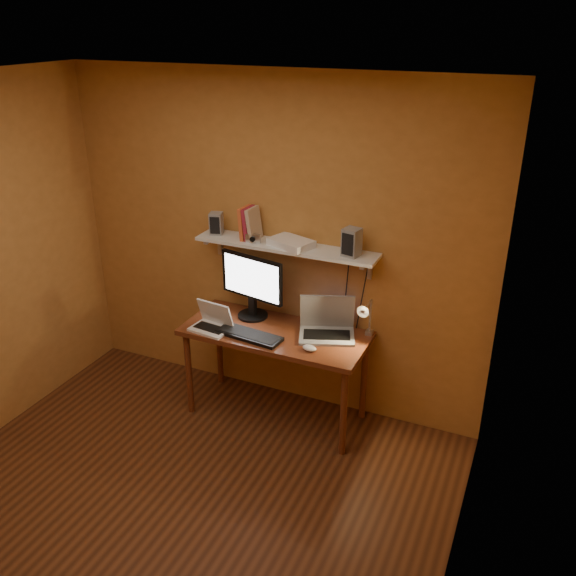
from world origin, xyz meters
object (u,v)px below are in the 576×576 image
at_px(laptop, 327,325).
at_px(speaker_right, 352,242).
at_px(shelf_camera, 253,238).
at_px(mouse, 310,348).
at_px(keyboard, 249,335).
at_px(wall_shelf, 286,247).
at_px(router, 291,243).
at_px(speaker_left, 216,223).
at_px(desk, 275,341).
at_px(desk_lamp, 366,315).
at_px(netbook, 213,322).
at_px(monitor, 252,283).

relative_size(laptop, speaker_right, 2.39).
bearing_deg(shelf_camera, laptop, -2.00).
bearing_deg(mouse, keyboard, -169.84).
xyz_separation_m(wall_shelf, router, (0.05, -0.01, 0.04)).
height_order(wall_shelf, mouse, wall_shelf).
bearing_deg(laptop, speaker_left, 154.45).
height_order(laptop, speaker_left, speaker_left).
bearing_deg(desk, desk_lamp, 10.81).
relative_size(wall_shelf, keyboard, 2.79).
xyz_separation_m(desk, laptop, (0.37, 0.12, 0.16)).
bearing_deg(speaker_left, router, -17.57).
relative_size(netbook, desk_lamp, 0.84).
xyz_separation_m(desk, desk_lamp, (0.66, 0.13, 0.29)).
xyz_separation_m(desk, shelf_camera, (-0.24, 0.14, 0.74)).
xyz_separation_m(keyboard, speaker_left, (-0.45, 0.36, 0.70)).
bearing_deg(desk, netbook, -161.12).
height_order(desk, speaker_right, speaker_right).
xyz_separation_m(mouse, shelf_camera, (-0.58, 0.30, 0.64)).
relative_size(wall_shelf, speaker_right, 7.00).
relative_size(laptop, desk_lamp, 1.28).
bearing_deg(laptop, speaker_right, 3.16).
xyz_separation_m(desk_lamp, speaker_left, (-1.25, 0.07, 0.50)).
relative_size(laptop, speaker_left, 2.82).
xyz_separation_m(monitor, desk_lamp, (0.93, -0.02, -0.08)).
height_order(mouse, speaker_left, speaker_left).
height_order(wall_shelf, desk_lamp, wall_shelf).
bearing_deg(wall_shelf, speaker_right, -1.66).
xyz_separation_m(speaker_left, speaker_right, (1.10, -0.02, 0.02)).
bearing_deg(speaker_left, netbook, -85.20).
bearing_deg(router, mouse, -49.64).
relative_size(desk_lamp, shelf_camera, 3.23).
distance_m(netbook, shelf_camera, 0.70).
bearing_deg(monitor, shelf_camera, -13.98).
relative_size(monitor, laptop, 1.16).
relative_size(speaker_left, shelf_camera, 1.46).
distance_m(laptop, router, 0.66).
xyz_separation_m(monitor, speaker_right, (0.78, 0.03, 0.44)).
xyz_separation_m(desk_lamp, shelf_camera, (-0.90, 0.01, 0.45)).
bearing_deg(wall_shelf, mouse, -46.13).
xyz_separation_m(speaker_left, router, (0.63, -0.02, -0.06)).
bearing_deg(shelf_camera, desk, -29.89).
bearing_deg(mouse, laptop, 95.57).
bearing_deg(speaker_left, laptop, -21.15).
relative_size(laptop, netbook, 1.53).
relative_size(mouse, shelf_camera, 0.92).
bearing_deg(desk, wall_shelf, 90.00).
bearing_deg(shelf_camera, monitor, 154.39).
bearing_deg(netbook, mouse, 6.23).
xyz_separation_m(netbook, router, (0.50, 0.34, 0.59)).
xyz_separation_m(desk, router, (0.05, 0.18, 0.74)).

